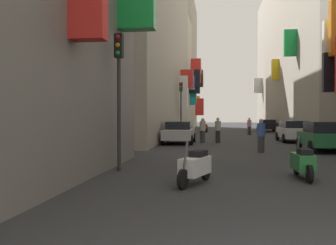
{
  "coord_description": "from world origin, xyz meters",
  "views": [
    {
      "loc": [
        -1.52,
        -3.15,
        1.74
      ],
      "look_at": [
        -6.02,
        30.84,
        1.15
      ],
      "focal_mm": 40.06,
      "sensor_mm": 36.0,
      "label": 1
    }
  ],
  "objects_px": {
    "parked_car_green": "(324,136)",
    "scooter_blue": "(202,126)",
    "parked_car_white": "(293,131)",
    "scooter_white": "(195,166)",
    "scooter_red": "(205,128)",
    "traffic_light_near_corner": "(119,78)",
    "parked_car_silver": "(179,132)",
    "parked_car_black": "(267,125)",
    "pedestrian_near_left": "(203,127)",
    "pedestrian_crossing": "(218,130)",
    "traffic_light_far_corner": "(181,100)",
    "pedestrian_mid_street": "(203,130)",
    "pedestrian_far_away": "(261,136)",
    "scooter_green": "(303,162)",
    "pedestrian_near_right": "(249,127)"
  },
  "relations": [
    {
      "from": "scooter_blue",
      "to": "scooter_red",
      "type": "xyz_separation_m",
      "value": [
        0.48,
        -6.35,
        0.0
      ]
    },
    {
      "from": "parked_car_white",
      "to": "pedestrian_mid_street",
      "type": "distance_m",
      "value": 6.24
    },
    {
      "from": "parked_car_white",
      "to": "scooter_white",
      "type": "relative_size",
      "value": 2.18
    },
    {
      "from": "parked_car_silver",
      "to": "pedestrian_mid_street",
      "type": "height_order",
      "value": "pedestrian_mid_street"
    },
    {
      "from": "parked_car_silver",
      "to": "pedestrian_near_left",
      "type": "relative_size",
      "value": 2.56
    },
    {
      "from": "parked_car_green",
      "to": "scooter_red",
      "type": "bearing_deg",
      "value": 107.74
    },
    {
      "from": "pedestrian_mid_street",
      "to": "traffic_light_far_corner",
      "type": "relative_size",
      "value": 0.35
    },
    {
      "from": "scooter_green",
      "to": "pedestrian_crossing",
      "type": "distance_m",
      "value": 14.01
    },
    {
      "from": "scooter_red",
      "to": "pedestrian_near_left",
      "type": "height_order",
      "value": "pedestrian_near_left"
    },
    {
      "from": "parked_car_green",
      "to": "pedestrian_mid_street",
      "type": "relative_size",
      "value": 2.45
    },
    {
      "from": "parked_car_silver",
      "to": "parked_car_green",
      "type": "height_order",
      "value": "parked_car_green"
    },
    {
      "from": "parked_car_white",
      "to": "scooter_blue",
      "type": "distance_m",
      "value": 21.37
    },
    {
      "from": "parked_car_silver",
      "to": "pedestrian_crossing",
      "type": "xyz_separation_m",
      "value": [
        2.44,
        1.02,
        0.08
      ]
    },
    {
      "from": "parked_car_white",
      "to": "traffic_light_far_corner",
      "type": "bearing_deg",
      "value": 144.88
    },
    {
      "from": "pedestrian_far_away",
      "to": "scooter_green",
      "type": "bearing_deg",
      "value": -87.72
    },
    {
      "from": "parked_car_silver",
      "to": "traffic_light_far_corner",
      "type": "xyz_separation_m",
      "value": [
        -0.69,
        8.29,
        2.38
      ]
    },
    {
      "from": "pedestrian_crossing",
      "to": "parked_car_silver",
      "type": "bearing_deg",
      "value": -157.22
    },
    {
      "from": "parked_car_white",
      "to": "pedestrian_mid_street",
      "type": "xyz_separation_m",
      "value": [
        -6.04,
        -1.56,
        0.04
      ]
    },
    {
      "from": "parked_car_silver",
      "to": "parked_car_black",
      "type": "bearing_deg",
      "value": 67.87
    },
    {
      "from": "scooter_red",
      "to": "traffic_light_near_corner",
      "type": "bearing_deg",
      "value": -93.48
    },
    {
      "from": "scooter_white",
      "to": "pedestrian_crossing",
      "type": "xyz_separation_m",
      "value": [
        0.58,
        15.04,
        0.35
      ]
    },
    {
      "from": "traffic_light_near_corner",
      "to": "pedestrian_far_away",
      "type": "bearing_deg",
      "value": 52.41
    },
    {
      "from": "scooter_white",
      "to": "pedestrian_near_left",
      "type": "bearing_deg",
      "value": 91.66
    },
    {
      "from": "parked_car_white",
      "to": "pedestrian_far_away",
      "type": "relative_size",
      "value": 2.55
    },
    {
      "from": "scooter_blue",
      "to": "pedestrian_near_right",
      "type": "relative_size",
      "value": 1.18
    },
    {
      "from": "pedestrian_near_right",
      "to": "traffic_light_far_corner",
      "type": "xyz_separation_m",
      "value": [
        -5.98,
        -2.93,
        2.33
      ]
    },
    {
      "from": "scooter_green",
      "to": "pedestrian_mid_street",
      "type": "relative_size",
      "value": 1.22
    },
    {
      "from": "scooter_white",
      "to": "scooter_green",
      "type": "xyz_separation_m",
      "value": [
        2.91,
        1.23,
        -0.0
      ]
    },
    {
      "from": "parked_car_white",
      "to": "scooter_red",
      "type": "relative_size",
      "value": 2.25
    },
    {
      "from": "parked_car_green",
      "to": "scooter_white",
      "type": "bearing_deg",
      "value": -120.37
    },
    {
      "from": "parked_car_silver",
      "to": "parked_car_white",
      "type": "bearing_deg",
      "value": 18.7
    },
    {
      "from": "parked_car_green",
      "to": "traffic_light_near_corner",
      "type": "bearing_deg",
      "value": -136.57
    },
    {
      "from": "parked_car_black",
      "to": "pedestrian_far_away",
      "type": "distance_m",
      "value": 25.0
    },
    {
      "from": "pedestrian_crossing",
      "to": "traffic_light_near_corner",
      "type": "distance_m",
      "value": 13.59
    },
    {
      "from": "pedestrian_far_away",
      "to": "traffic_light_far_corner",
      "type": "relative_size",
      "value": 0.35
    },
    {
      "from": "pedestrian_crossing",
      "to": "pedestrian_near_right",
      "type": "height_order",
      "value": "pedestrian_crossing"
    },
    {
      "from": "parked_car_green",
      "to": "pedestrian_near_left",
      "type": "xyz_separation_m",
      "value": [
        -6.45,
        13.27,
        -0.0
      ]
    },
    {
      "from": "parked_car_green",
      "to": "pedestrian_crossing",
      "type": "height_order",
      "value": "pedestrian_crossing"
    },
    {
      "from": "scooter_red",
      "to": "pedestrian_crossing",
      "type": "height_order",
      "value": "pedestrian_crossing"
    },
    {
      "from": "pedestrian_near_right",
      "to": "pedestrian_mid_street",
      "type": "relative_size",
      "value": 0.99
    },
    {
      "from": "scooter_blue",
      "to": "pedestrian_crossing",
      "type": "height_order",
      "value": "pedestrian_crossing"
    },
    {
      "from": "parked_car_black",
      "to": "parked_car_white",
      "type": "bearing_deg",
      "value": -91.4
    },
    {
      "from": "scooter_green",
      "to": "traffic_light_far_corner",
      "type": "bearing_deg",
      "value": 104.51
    },
    {
      "from": "parked_car_white",
      "to": "scooter_red",
      "type": "xyz_separation_m",
      "value": [
        -6.44,
        13.87,
        -0.29
      ]
    },
    {
      "from": "parked_car_black",
      "to": "scooter_white",
      "type": "distance_m",
      "value": 33.98
    },
    {
      "from": "scooter_blue",
      "to": "pedestrian_near_left",
      "type": "height_order",
      "value": "pedestrian_near_left"
    },
    {
      "from": "parked_car_black",
      "to": "traffic_light_near_corner",
      "type": "xyz_separation_m",
      "value": [
        -8.58,
        -31.45,
        2.23
      ]
    },
    {
      "from": "parked_car_green",
      "to": "scooter_blue",
      "type": "height_order",
      "value": "parked_car_green"
    },
    {
      "from": "parked_car_white",
      "to": "traffic_light_near_corner",
      "type": "distance_m",
      "value": 16.84
    },
    {
      "from": "scooter_blue",
      "to": "pedestrian_near_left",
      "type": "bearing_deg",
      "value": -87.42
    }
  ]
}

